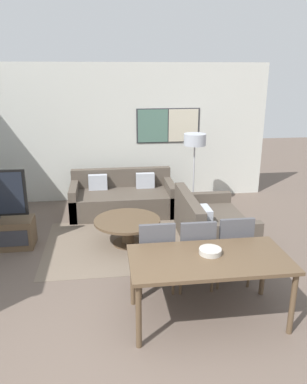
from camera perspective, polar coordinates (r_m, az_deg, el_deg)
The scene contains 12 objects.
ground_plane at distance 3.71m, azimuth -4.04°, elevation -27.07°, with size 24.00×24.00×0.00m, color brown.
wall_back at distance 7.84m, azimuth -6.42°, elevation 8.85°, with size 6.61×0.09×2.80m.
area_rug at distance 6.04m, azimuth -3.95°, elevation -7.83°, with size 2.59×1.99×0.01m.
sofa_main at distance 7.31m, azimuth -4.74°, elevation -0.99°, with size 1.96×0.99×0.79m.
sofa_side at distance 6.05m, azimuth 8.38°, elevation -5.24°, with size 0.99×1.54×0.79m.
coffee_table at distance 5.91m, azimuth -4.01°, elevation -5.14°, with size 1.04×1.04×0.42m.
dining_table at distance 4.09m, azimuth 8.47°, elevation -10.77°, with size 1.70×0.85×0.75m.
dining_chair_left at distance 4.60m, azimuth 0.35°, elevation -9.17°, with size 0.46×0.46×0.94m.
dining_chair_centre at distance 4.68m, azimuth 6.37°, elevation -8.82°, with size 0.46×0.46×0.94m.
dining_chair_right at distance 4.86m, azimuth 11.90°, elevation -8.09°, with size 0.46×0.46×0.94m.
fruit_bowl at distance 4.12m, azimuth 8.64°, elevation -8.85°, with size 0.25×0.25×0.06m.
floor_lamp at distance 7.19m, azimuth 6.31°, elevation 7.31°, with size 0.42×0.42×1.51m.
Camera 1 is at (-0.11, -2.63, 2.62)m, focal length 35.00 mm.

